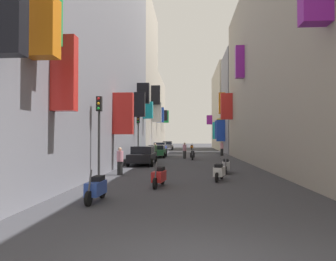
{
  "coord_description": "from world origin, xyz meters",
  "views": [
    {
      "loc": [
        -0.08,
        -4.96,
        2.19
      ],
      "look_at": [
        -2.39,
        30.01,
        2.97
      ],
      "focal_mm": 32.27,
      "sensor_mm": 36.0,
      "label": 1
    }
  ],
  "objects_px": {
    "parked_car_blue": "(160,148)",
    "scooter_red": "(159,176)",
    "parked_car_grey": "(167,145)",
    "traffic_light_near_corner": "(138,130)",
    "parked_car_green": "(157,151)",
    "pedestrian_near_right": "(222,148)",
    "scooter_black": "(193,155)",
    "traffic_light_far_corner": "(99,123)",
    "scooter_orange": "(192,147)",
    "pedestrian_near_left": "(155,151)",
    "parked_car_black": "(143,155)",
    "scooter_silver": "(226,166)",
    "pedestrian_mid_street": "(120,161)",
    "scooter_blue": "(96,188)",
    "scooter_white": "(219,171)",
    "pedestrian_crossing": "(185,151)"
  },
  "relations": [
    {
      "from": "scooter_black",
      "to": "pedestrian_near_right",
      "type": "height_order",
      "value": "pedestrian_near_right"
    },
    {
      "from": "parked_car_blue",
      "to": "traffic_light_far_corner",
      "type": "bearing_deg",
      "value": -91.39
    },
    {
      "from": "parked_car_blue",
      "to": "scooter_silver",
      "type": "relative_size",
      "value": 2.38
    },
    {
      "from": "traffic_light_near_corner",
      "to": "scooter_red",
      "type": "bearing_deg",
      "value": -76.92
    },
    {
      "from": "scooter_red",
      "to": "pedestrian_near_left",
      "type": "xyz_separation_m",
      "value": [
        -1.96,
        16.46,
        0.33
      ]
    },
    {
      "from": "parked_car_blue",
      "to": "parked_car_black",
      "type": "relative_size",
      "value": 1.0
    },
    {
      "from": "parked_car_green",
      "to": "traffic_light_near_corner",
      "type": "height_order",
      "value": "traffic_light_near_corner"
    },
    {
      "from": "scooter_black",
      "to": "pedestrian_near_left",
      "type": "distance_m",
      "value": 3.72
    },
    {
      "from": "parked_car_grey",
      "to": "pedestrian_near_left",
      "type": "xyz_separation_m",
      "value": [
        0.35,
        -23.1,
        0.02
      ]
    },
    {
      "from": "parked_car_black",
      "to": "pedestrian_mid_street",
      "type": "height_order",
      "value": "pedestrian_mid_street"
    },
    {
      "from": "scooter_orange",
      "to": "traffic_light_near_corner",
      "type": "relative_size",
      "value": 0.46
    },
    {
      "from": "parked_car_green",
      "to": "pedestrian_near_right",
      "type": "height_order",
      "value": "pedestrian_near_right"
    },
    {
      "from": "pedestrian_near_left",
      "to": "pedestrian_mid_street",
      "type": "xyz_separation_m",
      "value": [
        -0.69,
        -12.51,
        0.0
      ]
    },
    {
      "from": "scooter_black",
      "to": "traffic_light_near_corner",
      "type": "relative_size",
      "value": 0.42
    },
    {
      "from": "parked_car_blue",
      "to": "pedestrian_near_left",
      "type": "height_order",
      "value": "pedestrian_near_left"
    },
    {
      "from": "parked_car_grey",
      "to": "traffic_light_near_corner",
      "type": "xyz_separation_m",
      "value": [
        -0.97,
        -25.45,
        2.11
      ]
    },
    {
      "from": "parked_car_black",
      "to": "pedestrian_near_right",
      "type": "relative_size",
      "value": 2.53
    },
    {
      "from": "scooter_black",
      "to": "traffic_light_near_corner",
      "type": "distance_m",
      "value": 5.92
    },
    {
      "from": "pedestrian_near_left",
      "to": "traffic_light_near_corner",
      "type": "distance_m",
      "value": 3.41
    },
    {
      "from": "scooter_blue",
      "to": "scooter_silver",
      "type": "distance_m",
      "value": 10.05
    },
    {
      "from": "parked_car_grey",
      "to": "scooter_orange",
      "type": "xyz_separation_m",
      "value": [
        4.28,
        0.82,
        -0.31
      ]
    },
    {
      "from": "pedestrian_near_right",
      "to": "pedestrian_mid_street",
      "type": "distance_m",
      "value": 20.53
    },
    {
      "from": "scooter_black",
      "to": "traffic_light_far_corner",
      "type": "height_order",
      "value": "traffic_light_far_corner"
    },
    {
      "from": "pedestrian_mid_street",
      "to": "scooter_white",
      "type": "bearing_deg",
      "value": -18.85
    },
    {
      "from": "parked_car_blue",
      "to": "scooter_silver",
      "type": "xyz_separation_m",
      "value": [
        6.17,
        -22.87,
        -0.31
      ]
    },
    {
      "from": "pedestrian_near_right",
      "to": "traffic_light_far_corner",
      "type": "height_order",
      "value": "traffic_light_far_corner"
    },
    {
      "from": "scooter_orange",
      "to": "pedestrian_near_left",
      "type": "relative_size",
      "value": 1.21
    },
    {
      "from": "pedestrian_crossing",
      "to": "traffic_light_far_corner",
      "type": "height_order",
      "value": "traffic_light_far_corner"
    },
    {
      "from": "parked_car_green",
      "to": "pedestrian_crossing",
      "type": "relative_size",
      "value": 2.72
    },
    {
      "from": "scooter_white",
      "to": "traffic_light_near_corner",
      "type": "distance_m",
      "value": 13.73
    },
    {
      "from": "parked_car_green",
      "to": "scooter_blue",
      "type": "height_order",
      "value": "parked_car_green"
    },
    {
      "from": "parked_car_blue",
      "to": "scooter_red",
      "type": "relative_size",
      "value": 2.49
    },
    {
      "from": "scooter_blue",
      "to": "pedestrian_near_right",
      "type": "relative_size",
      "value": 1.03
    },
    {
      "from": "traffic_light_far_corner",
      "to": "scooter_blue",
      "type": "bearing_deg",
      "value": -74.32
    },
    {
      "from": "scooter_red",
      "to": "scooter_orange",
      "type": "bearing_deg",
      "value": 87.2
    },
    {
      "from": "parked_car_blue",
      "to": "scooter_red",
      "type": "bearing_deg",
      "value": -84.74
    },
    {
      "from": "parked_car_black",
      "to": "pedestrian_near_left",
      "type": "distance_m",
      "value": 6.04
    },
    {
      "from": "parked_car_green",
      "to": "scooter_red",
      "type": "relative_size",
      "value": 2.53
    },
    {
      "from": "parked_car_black",
      "to": "scooter_silver",
      "type": "distance_m",
      "value": 7.86
    },
    {
      "from": "scooter_white",
      "to": "parked_car_green",
      "type": "bearing_deg",
      "value": 105.75
    },
    {
      "from": "scooter_red",
      "to": "parked_car_blue",
      "type": "bearing_deg",
      "value": 95.26
    },
    {
      "from": "traffic_light_near_corner",
      "to": "traffic_light_far_corner",
      "type": "xyz_separation_m",
      "value": [
        0.05,
        -12.41,
        0.02
      ]
    },
    {
      "from": "parked_car_green",
      "to": "scooter_silver",
      "type": "relative_size",
      "value": 2.43
    },
    {
      "from": "pedestrian_mid_street",
      "to": "traffic_light_far_corner",
      "type": "bearing_deg",
      "value": -104.22
    },
    {
      "from": "pedestrian_near_right",
      "to": "scooter_white",
      "type": "bearing_deg",
      "value": -96.71
    },
    {
      "from": "scooter_silver",
      "to": "pedestrian_mid_street",
      "type": "relative_size",
      "value": 1.15
    },
    {
      "from": "scooter_blue",
      "to": "scooter_red",
      "type": "distance_m",
      "value": 3.73
    },
    {
      "from": "parked_car_black",
      "to": "scooter_silver",
      "type": "height_order",
      "value": "parked_car_black"
    },
    {
      "from": "scooter_white",
      "to": "scooter_silver",
      "type": "distance_m",
      "value": 3.23
    },
    {
      "from": "scooter_orange",
      "to": "parked_car_green",
      "type": "bearing_deg",
      "value": -101.34
    }
  ]
}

